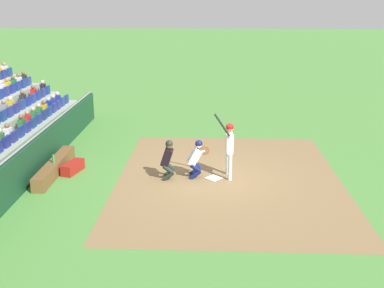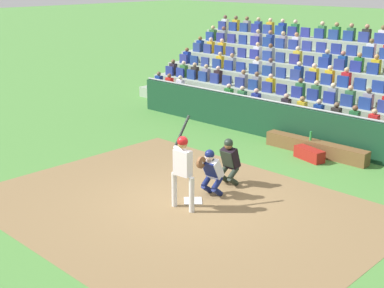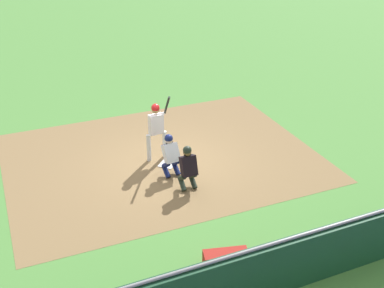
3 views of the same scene
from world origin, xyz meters
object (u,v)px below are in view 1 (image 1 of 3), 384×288
object	(u,v)px
home_plate_marker	(213,178)
dugout_bench	(55,167)
home_plate_umpire	(168,158)
water_bottle_on_bench	(53,159)
catcher_crouching	(196,157)
equipment_duffel_bag	(73,167)
batter_at_plate	(229,144)

from	to	relation	value
home_plate_marker	dugout_bench	bearing A→B (deg)	-93.22
home_plate_umpire	water_bottle_on_bench	distance (m)	3.75
catcher_crouching	equipment_duffel_bag	world-z (taller)	catcher_crouching
home_plate_umpire	dugout_bench	xyz separation A→B (m)	(-0.35, -3.78, -0.49)
dugout_bench	water_bottle_on_bench	bearing A→B (deg)	13.27
catcher_crouching	home_plate_umpire	xyz separation A→B (m)	(0.15, -0.90, 0.00)
water_bottle_on_bench	batter_at_plate	bearing A→B (deg)	89.99
home_plate_marker	dugout_bench	distance (m)	5.25
equipment_duffel_bag	home_plate_umpire	bearing A→B (deg)	96.11
water_bottle_on_bench	equipment_duffel_bag	distance (m)	0.72
batter_at_plate	home_plate_umpire	xyz separation A→B (m)	(0.18, -1.94, -0.42)
home_plate_marker	equipment_duffel_bag	size ratio (longest dim) A/B	0.45
home_plate_marker	dugout_bench	world-z (taller)	dugout_bench
dugout_bench	home_plate_umpire	bearing A→B (deg)	84.66
water_bottle_on_bench	equipment_duffel_bag	bearing A→B (deg)	119.75
home_plate_marker	batter_at_plate	distance (m)	1.22
home_plate_umpire	dugout_bench	size ratio (longest dim) A/B	0.38
catcher_crouching	water_bottle_on_bench	bearing A→B (deg)	-90.37
batter_at_plate	home_plate_umpire	distance (m)	1.99
catcher_crouching	home_plate_umpire	world-z (taller)	home_plate_umpire
dugout_bench	water_bottle_on_bench	size ratio (longest dim) A/B	12.42
catcher_crouching	equipment_duffel_bag	size ratio (longest dim) A/B	1.29
batter_at_plate	water_bottle_on_bench	distance (m)	5.71
catcher_crouching	equipment_duffel_bag	bearing A→B (deg)	-94.55
catcher_crouching	batter_at_plate	bearing A→B (deg)	91.61
dugout_bench	water_bottle_on_bench	distance (m)	0.40
batter_at_plate	equipment_duffel_bag	size ratio (longest dim) A/B	2.21
home_plate_marker	catcher_crouching	size ratio (longest dim) A/B	0.35
batter_at_plate	water_bottle_on_bench	xyz separation A→B (m)	(-0.00, -5.68, -0.55)
home_plate_marker	catcher_crouching	bearing A→B (deg)	-99.75
home_plate_marker	batter_at_plate	xyz separation A→B (m)	(-0.12, 0.49, 1.11)
batter_at_plate	home_plate_umpire	bearing A→B (deg)	-84.62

